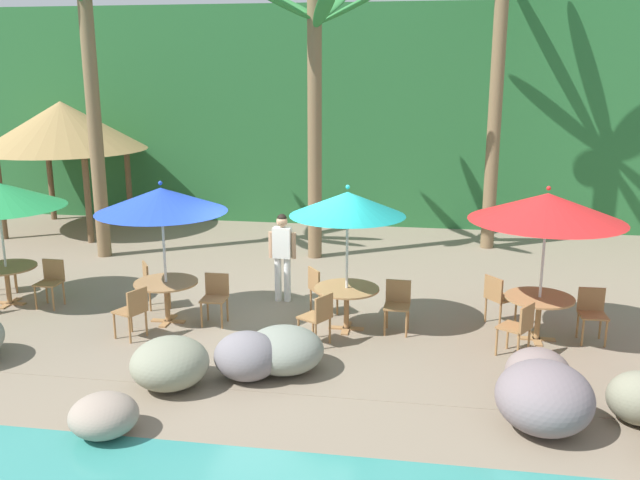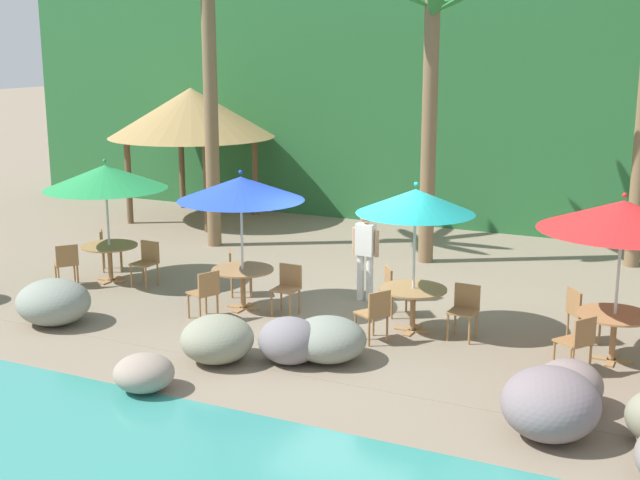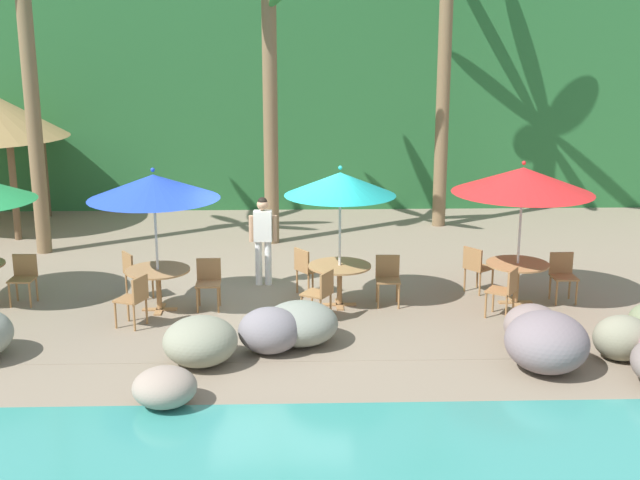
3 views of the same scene
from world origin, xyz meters
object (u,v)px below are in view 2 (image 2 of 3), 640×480
object	(u,v)px
dining_table_blue	(243,276)
chair_teal_inland	(394,287)
dining_table_green	(110,251)
umbrella_blue	(241,189)
palapa_hut	(191,113)
chair_green_left	(67,262)
dining_table_teal	(413,296)
chair_red_left	(578,340)
chair_teal_left	(375,312)
chair_blue_seaward	(288,285)
dining_table_red	(614,322)
chair_blue_inland	(236,269)
umbrella_green	(105,177)
chair_green_seaward	(147,260)
chair_red_inland	(580,311)
umbrella_red	(623,216)
chair_teal_seaward	(465,307)
palm_tree_nearest	(209,46)
chair_green_inland	(107,246)
palm_tree_second	(432,73)
chair_blue_left	(205,291)
umbrella_teal	(416,201)
waiter_in_white	(365,248)

from	to	relation	value
dining_table_blue	chair_teal_inland	distance (m)	2.68
dining_table_green	umbrella_blue	distance (m)	3.67
palapa_hut	umbrella_blue	bearing A→B (deg)	-50.07
chair_green_left	dining_table_teal	distance (m)	6.90
dining_table_green	chair_red_left	world-z (taller)	chair_red_left
chair_green_left	chair_teal_left	xyz separation A→B (m)	(6.53, -0.30, 0.00)
chair_blue_seaward	dining_table_red	size ratio (longest dim) A/B	0.79
chair_teal_inland	chair_blue_inland	bearing A→B (deg)	-177.39
umbrella_green	chair_green_seaward	distance (m)	1.80
dining_table_blue	chair_red_inland	world-z (taller)	chair_red_inland
umbrella_red	chair_teal_seaward	bearing A→B (deg)	179.29
chair_blue_seaward	palapa_hut	distance (m)	8.96
chair_blue_inland	palapa_hut	world-z (taller)	palapa_hut
dining_table_blue	chair_green_seaward	bearing A→B (deg)	169.12
palm_tree_nearest	dining_table_teal	bearing A→B (deg)	-31.06
umbrella_green	chair_blue_seaward	world-z (taller)	umbrella_green
umbrella_green	chair_red_left	distance (m)	9.35
chair_teal_left	dining_table_red	xyz separation A→B (m)	(3.49, 0.81, 0.10)
chair_green_seaward	chair_green_inland	size ratio (longest dim) A/B	1.00
chair_red_left	chair_green_seaward	bearing A→B (deg)	172.90
chair_red_inland	palm_tree_nearest	world-z (taller)	palm_tree_nearest
umbrella_green	chair_blue_inland	xyz separation A→B (m)	(2.75, 0.26, -1.58)
palm_tree_second	chair_red_inland	bearing A→B (deg)	-44.90
chair_green_left	chair_teal_inland	size ratio (longest dim) A/B	1.00
umbrella_blue	palapa_hut	size ratio (longest dim) A/B	0.57
dining_table_teal	palapa_hut	bearing A→B (deg)	143.93
dining_table_green	chair_green_left	world-z (taller)	chair_green_left
umbrella_blue	chair_blue_seaward	world-z (taller)	umbrella_blue
chair_teal_inland	chair_red_left	size ratio (longest dim) A/B	1.00
chair_green_left	chair_blue_seaward	size ratio (longest dim) A/B	1.00
chair_red_left	palm_tree_second	size ratio (longest dim) A/B	0.14
dining_table_teal	chair_teal_seaward	bearing A→B (deg)	3.91
chair_green_left	umbrella_red	xyz separation A→B (m)	(10.01, 0.51, 1.70)
chair_green_inland	chair_blue_seaward	size ratio (longest dim) A/B	1.00
chair_blue_seaward	chair_blue_left	bearing A→B (deg)	-140.07
chair_green_left	palm_tree_nearest	xyz separation A→B (m)	(0.66, 4.23, 4.03)
umbrella_teal	waiter_in_white	size ratio (longest dim) A/B	1.46
chair_blue_seaward	chair_teal_inland	xyz separation A→B (m)	(1.71, 0.70, 0.00)
dining_table_blue	chair_blue_left	world-z (taller)	chair_blue_left
dining_table_teal	chair_teal_seaward	distance (m)	0.86
chair_green_seaward	chair_blue_left	distance (m)	2.54
chair_blue_seaward	chair_teal_seaward	distance (m)	3.13
chair_green_left	chair_blue_left	bearing A→B (deg)	-8.17
umbrella_blue	chair_teal_inland	world-z (taller)	umbrella_blue
chair_red_left	chair_blue_left	bearing A→B (deg)	-177.65
umbrella_green	dining_table_green	xyz separation A→B (m)	(-0.00, 0.00, -1.48)
dining_table_green	palm_tree_nearest	size ratio (longest dim) A/B	0.17
dining_table_red	waiter_in_white	size ratio (longest dim) A/B	0.65
chair_blue_seaward	umbrella_red	size ratio (longest dim) A/B	0.34
umbrella_blue	palm_tree_second	world-z (taller)	palm_tree_second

